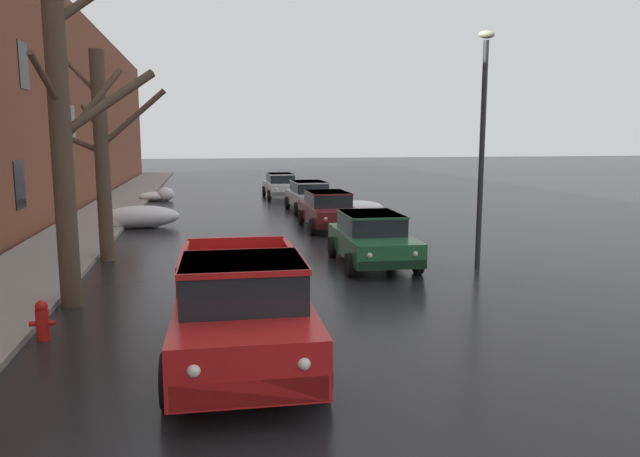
% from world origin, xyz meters
% --- Properties ---
extents(left_sidewalk_slab, '(2.76, 80.00, 0.12)m').
position_xyz_m(left_sidewalk_slab, '(-6.46, 18.00, 0.06)').
color(left_sidewalk_slab, gray).
rests_on(left_sidewalk_slab, ground).
extents(snow_bank_along_left_kerb, '(2.59, 1.27, 0.67)m').
position_xyz_m(snow_bank_along_left_kerb, '(4.63, 22.99, 0.33)').
color(snow_bank_along_left_kerb, white).
rests_on(snow_bank_along_left_kerb, ground).
extents(snow_bank_mid_block_left, '(1.92, 1.06, 0.76)m').
position_xyz_m(snow_bank_mid_block_left, '(-4.47, 31.12, 0.29)').
color(snow_bank_mid_block_left, white).
rests_on(snow_bank_mid_block_left, ground).
extents(snow_bank_along_right_kerb, '(2.93, 1.34, 0.86)m').
position_xyz_m(snow_bank_along_right_kerb, '(-4.54, 20.98, 0.41)').
color(snow_bank_along_right_kerb, white).
rests_on(snow_bank_along_right_kerb, ground).
extents(bare_tree_second_along_sidewalk, '(3.08, 2.81, 8.17)m').
position_xyz_m(bare_tree_second_along_sidewalk, '(-4.72, 9.96, 3.89)').
color(bare_tree_second_along_sidewalk, '#4C3D2D').
rests_on(bare_tree_second_along_sidewalk, ground).
extents(bare_tree_mid_block, '(3.42, 1.71, 6.28)m').
position_xyz_m(bare_tree_mid_block, '(-4.82, 14.71, 3.12)').
color(bare_tree_mid_block, '#4C3D2D').
rests_on(bare_tree_mid_block, ground).
extents(pickup_truck_red_approaching_near_lane, '(2.29, 5.10, 1.76)m').
position_xyz_m(pickup_truck_red_approaching_near_lane, '(-1.50, 6.02, 0.88)').
color(pickup_truck_red_approaching_near_lane, red).
rests_on(pickup_truck_red_approaching_near_lane, ground).
extents(sedan_green_parked_kerbside_close, '(2.07, 4.14, 1.42)m').
position_xyz_m(sedan_green_parked_kerbside_close, '(2.46, 12.66, 0.75)').
color(sedan_green_parked_kerbside_close, '#1E5633').
rests_on(sedan_green_parked_kerbside_close, ground).
extents(sedan_maroon_parked_kerbside_mid, '(1.92, 4.32, 1.42)m').
position_xyz_m(sedan_maroon_parked_kerbside_mid, '(2.63, 19.35, 0.75)').
color(sedan_maroon_parked_kerbside_mid, maroon).
rests_on(sedan_maroon_parked_kerbside_mid, ground).
extents(sedan_silver_parked_far_down_block, '(1.99, 4.38, 1.42)m').
position_xyz_m(sedan_silver_parked_far_down_block, '(2.86, 24.87, 0.75)').
color(sedan_silver_parked_far_down_block, '#B7B7BC').
rests_on(sedan_silver_parked_far_down_block, ground).
extents(sedan_white_queued_behind_truck, '(1.88, 4.25, 1.42)m').
position_xyz_m(sedan_white_queued_behind_truck, '(2.31, 31.46, 0.75)').
color(sedan_white_queued_behind_truck, silver).
rests_on(sedan_white_queued_behind_truck, ground).
extents(fire_hydrant, '(0.42, 0.22, 0.71)m').
position_xyz_m(fire_hydrant, '(-4.83, 7.73, 0.36)').
color(fire_hydrant, red).
rests_on(fire_hydrant, ground).
extents(street_lamp_post, '(0.44, 0.24, 6.17)m').
position_xyz_m(street_lamp_post, '(5.15, 11.73, 3.44)').
color(street_lamp_post, '#28282D').
rests_on(street_lamp_post, ground).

